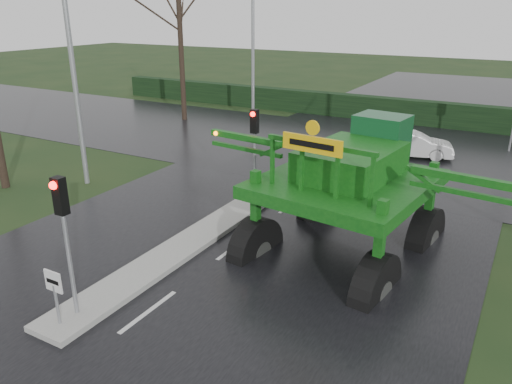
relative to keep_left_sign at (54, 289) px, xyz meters
The scene contains 13 objects.
ground 2.25m from the keep_left_sign, 49.10° to the left, with size 140.00×140.00×0.00m, color black.
road_main 11.62m from the keep_left_sign, 83.55° to the left, with size 14.00×80.00×0.02m, color black.
road_cross 17.58m from the keep_left_sign, 85.75° to the left, with size 80.00×12.00×0.02m, color black.
median_island 4.60m from the keep_left_sign, 90.00° to the left, with size 1.20×10.00×0.16m, color gray.
hedge_row 25.54m from the keep_left_sign, 87.08° to the left, with size 44.00×0.90×1.50m, color black.
keep_left_sign is the anchor object (origin of this frame).
traffic_signal_near 1.61m from the keep_left_sign, 90.00° to the left, with size 0.26×0.33×3.52m.
traffic_signal_mid 9.12m from the keep_left_sign, 90.00° to the left, with size 0.26×0.33×3.52m.
street_light_left_near 11.32m from the keep_left_sign, 132.59° to the left, with size 3.85×0.30×10.00m.
street_light_left_far 23.11m from the keep_left_sign, 107.78° to the left, with size 3.85×0.30×10.00m.
tree_left_far 23.30m from the keep_left_sign, 119.87° to the left, with size 7.70×7.70×13.26m.
crop_sprayer 6.32m from the keep_left_sign, 70.81° to the left, with size 9.54×6.46×5.36m.
white_sedan 18.43m from the keep_left_sign, 78.35° to the left, with size 1.31×3.76×1.24m, color silver.
Camera 1 is at (7.30, -7.66, 6.93)m, focal length 35.00 mm.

